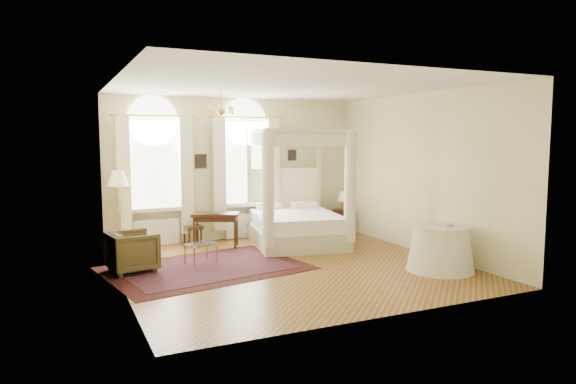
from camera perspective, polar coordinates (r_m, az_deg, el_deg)
name	(u,v)px	position (r m, az deg, el deg)	size (l,w,h in m)	color
ground	(289,266)	(9.63, 0.16, -8.23)	(6.00, 6.00, 0.00)	olive
room_walls	(289,160)	(9.35, 0.16, 3.62)	(6.00, 6.00, 6.00)	#FBF3BF
window_left	(155,179)	(11.56, -14.54, 1.44)	(1.62, 0.27, 3.29)	white
window_right	(246,176)	(12.11, -4.71, 1.81)	(1.62, 0.27, 3.29)	white
chandelier	(221,110)	(10.15, -7.41, 8.99)	(0.51, 0.45, 0.50)	#B98B3D
wall_pictures	(240,159)	(12.14, -5.38, 3.72)	(2.54, 0.03, 0.39)	black
canopy_bed	(296,219)	(11.46, 0.89, -2.97)	(2.32, 2.67, 2.56)	#BBBC99
nightstand	(343,221)	(13.06, 6.15, -3.19)	(0.41, 0.37, 0.58)	#381B0F
nightstand_lamp	(344,198)	(12.97, 6.21, -0.63)	(0.31, 0.31, 0.45)	#B98B3D
writing_desk	(216,218)	(11.28, -8.04, -2.87)	(1.13, 0.89, 0.75)	#381B0F
laptop	(212,213)	(11.13, -8.46, -2.36)	(0.32, 0.21, 0.03)	black
stool	(193,228)	(11.69, -10.54, -4.01)	(0.42, 0.42, 0.43)	#453D1D
armchair	(133,252)	(9.57, -16.88, -6.36)	(0.78, 0.80, 0.73)	#453A1D
coffee_table	(201,246)	(9.87, -9.67, -5.88)	(0.67, 0.56, 0.39)	silver
floor_lamp	(118,183)	(11.27, -18.36, 1.00)	(0.44, 0.44, 1.69)	#B98B3D
oriental_rug	(206,268)	(9.59, -9.11, -8.34)	(3.84, 3.07, 0.01)	#41130F
side_table	(440,249)	(9.64, 16.58, -6.04)	(1.19, 1.19, 0.81)	white
book	(441,225)	(9.57, 16.60, -3.52)	(0.21, 0.29, 0.03)	black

